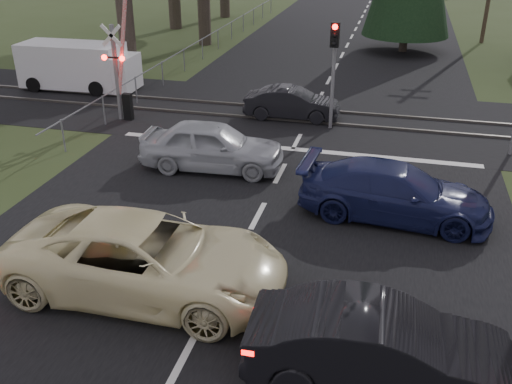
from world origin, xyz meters
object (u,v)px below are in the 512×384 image
(traffic_signal_center, at_px, (334,58))
(cream_coupe, at_px, (147,258))
(white_van, at_px, (81,66))
(dark_car_far, at_px, (292,103))
(crossing_signal, at_px, (121,70))
(blue_sedan, at_px, (395,192))
(silver_car, at_px, (212,146))
(dark_hatchback, at_px, (381,348))

(traffic_signal_center, relative_size, cream_coupe, 0.66)
(white_van, bearing_deg, dark_car_far, -11.71)
(crossing_signal, distance_m, cream_coupe, 12.29)
(crossing_signal, height_order, blue_sedan, crossing_signal)
(silver_car, relative_size, white_van, 0.84)
(dark_car_far, bearing_deg, dark_hatchback, -164.64)
(blue_sedan, distance_m, white_van, 17.78)
(cream_coupe, xyz_separation_m, dark_hatchback, (5.11, -1.60, -0.08))
(silver_car, height_order, white_van, white_van)
(traffic_signal_center, xyz_separation_m, white_van, (-12.29, 2.83, -1.71))
(crossing_signal, relative_size, dark_car_far, 1.81)
(traffic_signal_center, relative_size, dark_hatchback, 0.87)
(cream_coupe, height_order, dark_car_far, cream_coupe)
(blue_sedan, bearing_deg, white_van, 61.28)
(crossing_signal, height_order, white_van, crossing_signal)
(dark_hatchback, distance_m, silver_car, 10.30)
(dark_hatchback, bearing_deg, crossing_signal, 38.99)
(silver_car, height_order, dark_car_far, silver_car)
(dark_hatchback, distance_m, dark_car_far, 14.84)
(traffic_signal_center, bearing_deg, dark_hatchback, -78.92)
(blue_sedan, xyz_separation_m, white_van, (-14.94, 9.64, 0.34))
(dark_car_far, bearing_deg, silver_car, 163.34)
(silver_car, bearing_deg, dark_hatchback, -148.50)
(cream_coupe, height_order, blue_sedan, cream_coupe)
(crossing_signal, bearing_deg, dark_car_far, 15.48)
(dark_hatchback, bearing_deg, white_van, 40.46)
(blue_sedan, bearing_deg, dark_car_far, 33.42)
(silver_car, relative_size, dark_car_far, 1.21)
(dark_hatchback, bearing_deg, dark_car_far, 14.54)
(crossing_signal, distance_m, dark_hatchback, 16.53)
(crossing_signal, xyz_separation_m, dark_car_far, (6.58, 1.82, -1.42))
(traffic_signal_center, bearing_deg, crossing_signal, -173.85)
(crossing_signal, relative_size, white_van, 1.25)
(traffic_signal_center, bearing_deg, dark_car_far, 151.32)
(cream_coupe, distance_m, white_van, 17.51)
(blue_sedan, relative_size, dark_car_far, 1.35)
(crossing_signal, height_order, traffic_signal_center, crossing_signal)
(dark_hatchback, xyz_separation_m, dark_car_far, (-4.30, 14.20, -0.14))
(dark_car_far, bearing_deg, cream_coupe, 174.85)
(white_van, bearing_deg, dark_hatchback, -48.76)
(crossing_signal, height_order, dark_car_far, crossing_signal)
(crossing_signal, relative_size, silver_car, 1.49)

